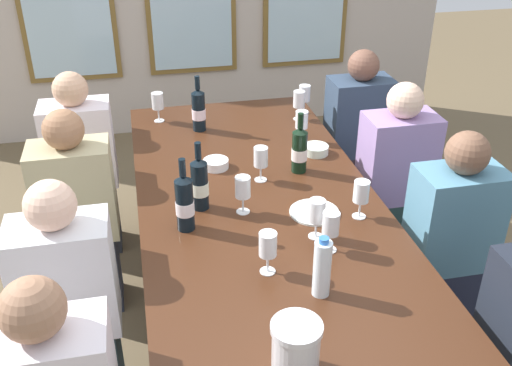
{
  "coord_description": "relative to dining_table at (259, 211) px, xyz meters",
  "views": [
    {
      "loc": [
        -0.5,
        -2.23,
        2.12
      ],
      "look_at": [
        0.0,
        0.07,
        0.79
      ],
      "focal_mm": 41.2,
      "sensor_mm": 36.0,
      "label": 1
    }
  ],
  "objects": [
    {
      "name": "seated_person_7",
      "position": [
        0.84,
        -0.26,
        -0.15
      ],
      "size": [
        0.38,
        0.24,
        1.11
      ],
      "color": "#22283D",
      "rests_on": "ground"
    },
    {
      "name": "wine_glass_1",
      "position": [
        0.43,
        0.85,
        0.18
      ],
      "size": [
        0.07,
        0.07,
        0.17
      ],
      "color": "white",
      "rests_on": "dining_table"
    },
    {
      "name": "ground_plane",
      "position": [
        0.0,
        0.0,
        -0.68
      ],
      "size": [
        12.0,
        12.0,
        0.0
      ],
      "primitive_type": "plane",
      "color": "brown"
    },
    {
      "name": "seated_person_1",
      "position": [
        0.84,
        0.93,
        -0.15
      ],
      "size": [
        0.38,
        0.24,
        1.11
      ],
      "color": "#382A31",
      "rests_on": "ground"
    },
    {
      "name": "dining_table",
      "position": [
        0.0,
        0.0,
        0.0
      ],
      "size": [
        1.09,
        2.42,
        0.74
      ],
      "color": "#412313",
      "rests_on": "ground"
    },
    {
      "name": "wine_glass_9",
      "position": [
        0.16,
        -0.34,
        0.18
      ],
      "size": [
        0.07,
        0.07,
        0.17
      ],
      "color": "white",
      "rests_on": "dining_table"
    },
    {
      "name": "seated_person_0",
      "position": [
        -0.84,
        0.88,
        -0.15
      ],
      "size": [
        0.38,
        0.24,
        1.11
      ],
      "color": "#2C2F36",
      "rests_on": "ground"
    },
    {
      "name": "white_plate_0",
      "position": [
        0.21,
        -0.16,
        0.07
      ],
      "size": [
        0.22,
        0.22,
        0.01
      ],
      "primitive_type": "cylinder",
      "color": "white",
      "rests_on": "dining_table"
    },
    {
      "name": "wine_glass_0",
      "position": [
        0.39,
        -0.23,
        0.18
      ],
      "size": [
        0.07,
        0.07,
        0.17
      ],
      "color": "white",
      "rests_on": "dining_table"
    },
    {
      "name": "seated_person_5",
      "position": [
        0.84,
        0.35,
        -0.15
      ],
      "size": [
        0.38,
        0.24,
        1.11
      ],
      "color": "#243A3A",
      "rests_on": "ground"
    },
    {
      "name": "wine_bottle_0",
      "position": [
        -0.35,
        -0.16,
        0.19
      ],
      "size": [
        0.08,
        0.08,
        0.33
      ],
      "color": "black",
      "rests_on": "dining_table"
    },
    {
      "name": "wine_bottle_1",
      "position": [
        -0.17,
        0.82,
        0.19
      ],
      "size": [
        0.08,
        0.08,
        0.32
      ],
      "color": "black",
      "rests_on": "dining_table"
    },
    {
      "name": "wine_glass_5",
      "position": [
        -0.09,
        -0.09,
        0.18
      ],
      "size": [
        0.07,
        0.07,
        0.17
      ],
      "color": "white",
      "rests_on": "dining_table"
    },
    {
      "name": "metal_pitcher",
      "position": [
        -0.11,
        -1.02,
        0.16
      ],
      "size": [
        0.16,
        0.16,
        0.19
      ],
      "color": "silver",
      "rests_on": "dining_table"
    },
    {
      "name": "wine_glass_8",
      "position": [
        -0.08,
        -0.52,
        0.18
      ],
      "size": [
        0.07,
        0.07,
        0.17
      ],
      "color": "white",
      "rests_on": "dining_table"
    },
    {
      "name": "wine_bottle_3",
      "position": [
        -0.27,
        -0.01,
        0.19
      ],
      "size": [
        0.08,
        0.08,
        0.32
      ],
      "color": "black",
      "rests_on": "dining_table"
    },
    {
      "name": "wine_glass_2",
      "position": [
        0.36,
        0.56,
        0.18
      ],
      "size": [
        0.07,
        0.07,
        0.17
      ],
      "color": "white",
      "rests_on": "dining_table"
    },
    {
      "name": "wine_glass_3",
      "position": [
        0.05,
        0.17,
        0.18
      ],
      "size": [
        0.07,
        0.07,
        0.17
      ],
      "color": "white",
      "rests_on": "dining_table"
    },
    {
      "name": "wine_glass_7",
      "position": [
        0.48,
        0.94,
        0.18
      ],
      "size": [
        0.07,
        0.07,
        0.17
      ],
      "color": "white",
      "rests_on": "dining_table"
    },
    {
      "name": "wine_bottle_2",
      "position": [
        0.25,
        0.23,
        0.18
      ],
      "size": [
        0.08,
        0.08,
        0.31
      ],
      "color": "black",
      "rests_on": "dining_table"
    },
    {
      "name": "tasting_bowl_1",
      "position": [
        0.39,
        0.39,
        0.09
      ],
      "size": [
        0.13,
        0.13,
        0.05
      ],
      "primitive_type": "cylinder",
      "color": "white",
      "rests_on": "dining_table"
    },
    {
      "name": "water_bottle",
      "position": [
        0.07,
        -0.68,
        0.18
      ],
      "size": [
        0.06,
        0.06,
        0.24
      ],
      "color": "white",
      "rests_on": "dining_table"
    },
    {
      "name": "seated_person_6",
      "position": [
        -0.84,
        -0.33,
        -0.15
      ],
      "size": [
        0.38,
        0.24,
        1.11
      ],
      "color": "#233338",
      "rests_on": "ground"
    },
    {
      "name": "wine_glass_4",
      "position": [
        0.19,
        -0.44,
        0.18
      ],
      "size": [
        0.07,
        0.07,
        0.17
      ],
      "color": "white",
      "rests_on": "dining_table"
    },
    {
      "name": "wine_glass_6",
      "position": [
        -0.38,
        1.0,
        0.18
      ],
      "size": [
        0.07,
        0.07,
        0.17
      ],
      "color": "white",
      "rests_on": "dining_table"
    },
    {
      "name": "tasting_bowl_0",
      "position": [
        -0.14,
        0.35,
        0.09
      ],
      "size": [
        0.13,
        0.13,
        0.04
      ],
      "primitive_type": "cylinder",
      "color": "white",
      "rests_on": "dining_table"
    },
    {
      "name": "seated_person_4",
      "position": [
        -0.84,
        0.35,
        -0.15
      ],
      "size": [
        0.38,
        0.24,
        1.11
      ],
      "color": "#2E3140",
      "rests_on": "ground"
    }
  ]
}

